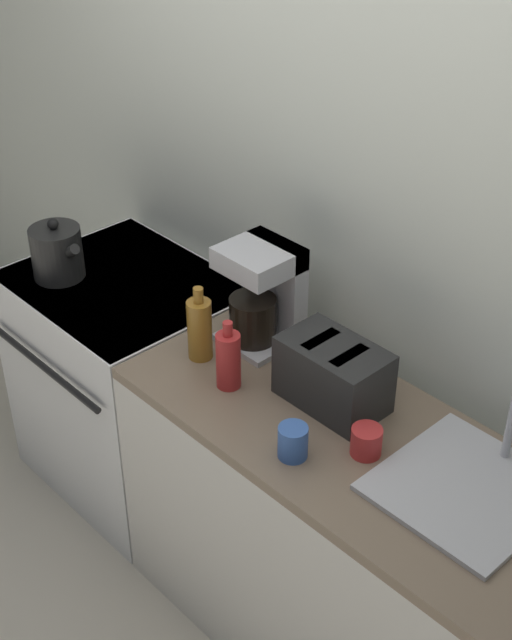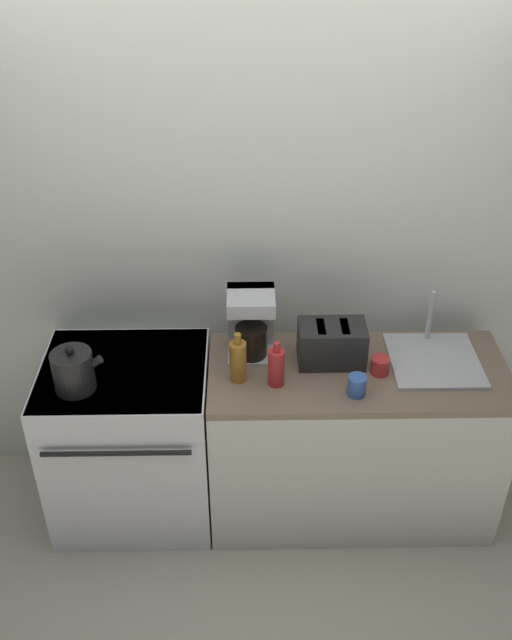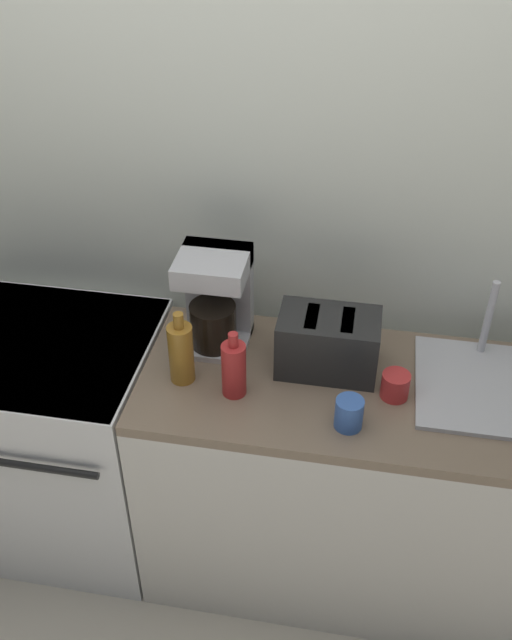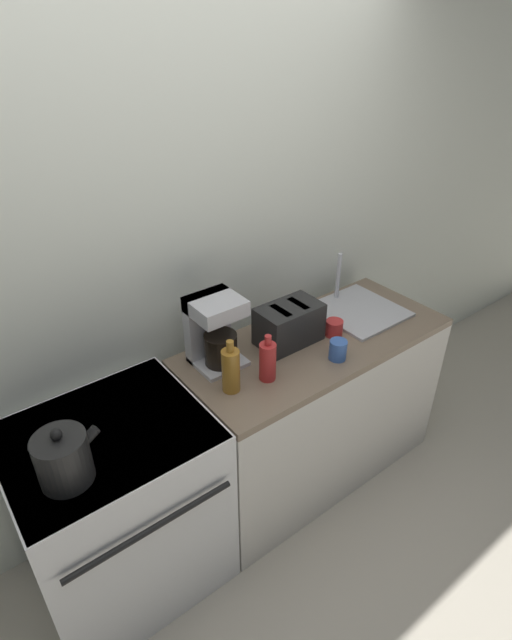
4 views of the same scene
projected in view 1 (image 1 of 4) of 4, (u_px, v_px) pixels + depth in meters
The scene contains 12 objects.
ground_plane at pixel (168, 599), 3.10m from camera, with size 12.00×12.00×0.00m, color beige.
wall_back at pixel (323, 199), 2.79m from camera, with size 8.00×0.05×2.60m.
stove at pixel (131, 379), 3.40m from camera, with size 0.78×0.69×0.89m.
counter_block at pixel (339, 544), 2.73m from camera, with size 1.40×0.61×0.89m.
kettle at pixel (57, 252), 3.15m from camera, with size 0.23×0.18×0.23m.
toaster at pixel (333, 374), 2.54m from camera, with size 0.31×0.19×0.20m.
coffee_maker at pixel (265, 293), 2.78m from camera, with size 0.22×0.21×0.34m.
sink_tray at pixel (468, 484), 2.29m from camera, with size 0.42×0.43×0.28m.
bottle_red at pixel (228, 359), 2.61m from camera, with size 0.07×0.07×0.22m.
bottle_amber at pixel (200, 328), 2.73m from camera, with size 0.08×0.08×0.25m.
cup_red at pixel (366, 441), 2.39m from camera, with size 0.09×0.09×0.08m.
cup_blue at pixel (293, 442), 2.38m from camera, with size 0.08×0.08×0.10m.
Camera 1 is at (1.71, -1.18, 2.52)m, focal length 50.00 mm.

